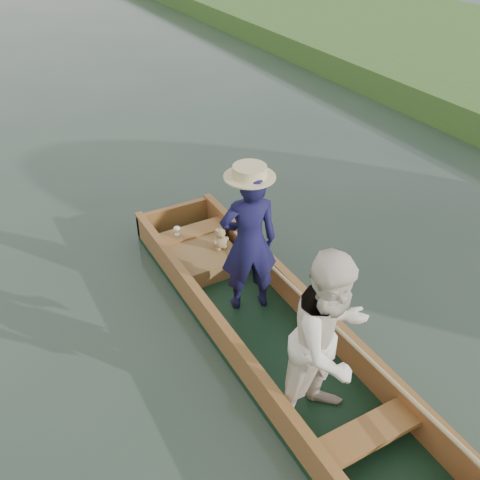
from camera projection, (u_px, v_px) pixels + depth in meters
ground at (267, 339)px, 5.80m from camera, size 120.00×120.00×0.00m
punt at (279, 309)px, 5.23m from camera, size 1.16×5.04×1.87m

